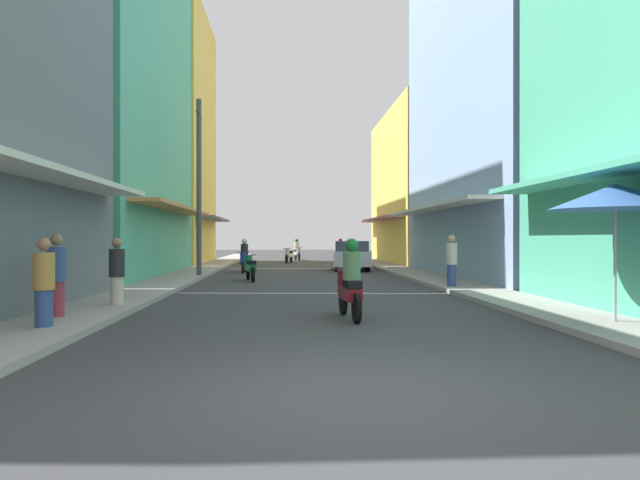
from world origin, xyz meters
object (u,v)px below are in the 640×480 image
(motorbike_green, at_px, (250,267))
(utility_pole, at_px, (199,187))
(motorbike_blue, at_px, (244,257))
(motorbike_silver, at_px, (297,251))
(parked_car, at_px, (351,255))
(vendor_umbrella, at_px, (615,197))
(pedestrian_midway, at_px, (56,278))
(motorbike_orange, at_px, (341,252))
(pedestrian_foreground, at_px, (452,262))
(pedestrian_far, at_px, (44,286))
(pedestrian_crossing, at_px, (117,274))
(motorbike_white, at_px, (289,255))
(motorbike_maroon, at_px, (350,283))

(motorbike_green, distance_m, utility_pole, 4.11)
(motorbike_blue, bearing_deg, motorbike_silver, 79.34)
(parked_car, xyz_separation_m, vendor_umbrella, (2.51, -18.36, 1.57))
(pedestrian_midway, bearing_deg, parked_car, 66.25)
(motorbike_orange, relative_size, motorbike_silver, 1.01)
(motorbike_silver, bearing_deg, pedestrian_foreground, -79.90)
(pedestrian_far, bearing_deg, pedestrian_foreground, 39.13)
(motorbike_green, xyz_separation_m, pedestrian_foreground, (6.38, -4.16, 0.34))
(pedestrian_far, distance_m, pedestrian_foreground, 11.66)
(motorbike_silver, height_order, pedestrian_midway, pedestrian_midway)
(pedestrian_crossing, height_order, pedestrian_midway, pedestrian_midway)
(motorbike_silver, height_order, utility_pole, utility_pole)
(pedestrian_crossing, bearing_deg, motorbike_blue, 82.35)
(utility_pole, bearing_deg, pedestrian_crossing, -91.61)
(pedestrian_crossing, bearing_deg, parked_car, 65.31)
(motorbike_orange, distance_m, vendor_umbrella, 26.88)
(motorbike_green, xyz_separation_m, parked_car, (4.59, 6.84, 0.24))
(motorbike_white, relative_size, vendor_umbrella, 0.70)
(motorbike_blue, relative_size, pedestrian_crossing, 1.14)
(motorbike_silver, relative_size, motorbike_green, 1.00)
(parked_car, relative_size, vendor_umbrella, 1.67)
(motorbike_white, bearing_deg, pedestrian_crossing, -99.46)
(motorbike_white, relative_size, pedestrian_crossing, 1.12)
(motorbike_orange, xyz_separation_m, motorbike_maroon, (-2.31, -25.34, 0.00))
(parked_car, distance_m, utility_pole, 8.99)
(pedestrian_far, xyz_separation_m, pedestrian_midway, (-0.28, 1.23, 0.04))
(motorbike_maroon, xyz_separation_m, motorbike_white, (-1.06, 25.26, -0.20))
(motorbike_silver, relative_size, motorbike_white, 1.01)
(motorbike_maroon, distance_m, pedestrian_far, 5.43)
(motorbike_silver, distance_m, vendor_umbrella, 31.58)
(pedestrian_crossing, distance_m, pedestrian_foreground, 9.74)
(pedestrian_far, relative_size, utility_pole, 0.22)
(motorbike_green, height_order, parked_car, parked_car)
(pedestrian_crossing, height_order, utility_pole, utility_pole)
(pedestrian_midway, xyz_separation_m, vendor_umbrella, (10.05, -1.23, 1.47))
(motorbike_maroon, distance_m, pedestrian_foreground, 7.07)
(motorbike_green, relative_size, pedestrian_midway, 1.07)
(motorbike_orange, bearing_deg, vendor_umbrella, -85.27)
(pedestrian_foreground, bearing_deg, pedestrian_far, -140.87)
(pedestrian_foreground, distance_m, utility_pole, 10.64)
(motorbike_green, height_order, utility_pole, utility_pole)
(motorbike_orange, bearing_deg, motorbike_maroon, -95.21)
(motorbike_green, xyz_separation_m, motorbike_maroon, (2.57, -10.12, 0.20))
(motorbike_green, relative_size, pedestrian_crossing, 1.12)
(motorbike_orange, height_order, pedestrian_far, pedestrian_far)
(motorbike_silver, xyz_separation_m, pedestrian_crossing, (-4.54, -28.00, 0.09))
(vendor_umbrella, bearing_deg, pedestrian_midway, 173.02)
(motorbike_orange, relative_size, utility_pole, 0.25)
(motorbike_orange, height_order, pedestrian_midway, pedestrian_midway)
(motorbike_green, distance_m, motorbike_white, 15.21)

